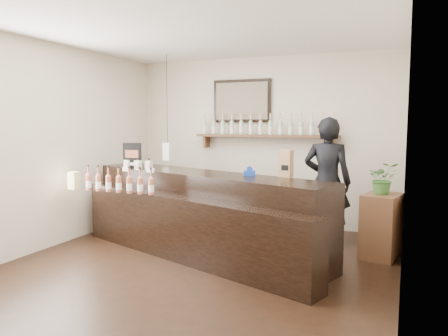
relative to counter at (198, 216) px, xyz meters
name	(u,v)px	position (x,y,z in m)	size (l,w,h in m)	color
ground	(196,267)	(0.25, -0.56, -0.49)	(5.00, 5.00, 0.00)	black
room_shell	(195,124)	(0.25, -0.56, 1.21)	(5.00, 5.00, 5.00)	beige
back_wall_decor	(252,121)	(0.11, 1.81, 1.26)	(2.66, 0.96, 1.69)	#55321D
counter	(198,216)	(0.00, 0.00, 0.00)	(3.78, 2.21, 1.23)	black
promo_sign	(132,156)	(-1.09, 0.10, 0.75)	(0.27, 0.08, 0.38)	black
paper_bag	(286,164)	(1.14, 0.12, 0.72)	(0.17, 0.14, 0.33)	#99794A
tape_dispenser	(249,172)	(0.69, 0.05, 0.61)	(0.15, 0.10, 0.12)	#1943B0
side_cabinet	(381,226)	(2.25, 0.71, -0.09)	(0.52, 0.64, 0.82)	#55321D
potted_plant	(383,178)	(2.25, 0.71, 0.53)	(0.37, 0.32, 0.41)	#386E2C
shopkeeper	(327,174)	(1.50, 0.99, 0.52)	(0.74, 0.49, 2.03)	black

